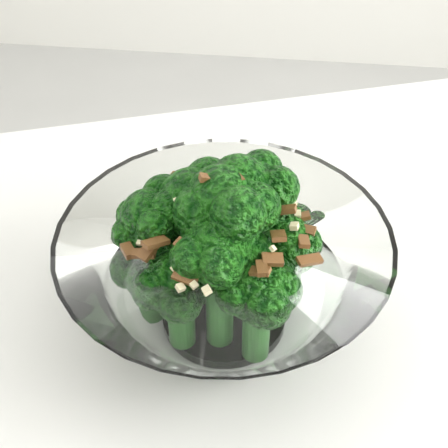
# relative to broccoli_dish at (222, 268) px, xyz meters

# --- Properties ---
(broccoli_dish) EXTENTS (0.20, 0.20, 0.12)m
(broccoli_dish) POSITION_rel_broccoli_dish_xyz_m (0.00, 0.00, 0.00)
(broccoli_dish) COLOR white
(broccoli_dish) RESTS_ON table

